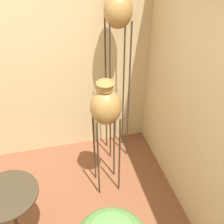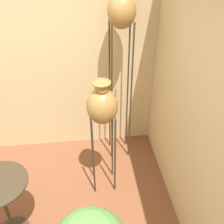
% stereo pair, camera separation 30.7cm
% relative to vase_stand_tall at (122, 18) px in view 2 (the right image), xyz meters
% --- Properties ---
extents(wall_back, '(7.27, 0.06, 2.70)m').
position_rel_vase_stand_tall_xyz_m(wall_back, '(-1.14, 0.31, -0.53)').
color(wall_back, '#D1B784').
rests_on(wall_back, ground_plane).
extents(wall_right, '(0.06, 7.27, 2.70)m').
position_rel_vase_stand_tall_xyz_m(wall_right, '(0.52, -1.35, -0.53)').
color(wall_right, '#D1B784').
rests_on(wall_right, ground_plane).
extents(vase_stand_tall, '(0.31, 0.31, 2.21)m').
position_rel_vase_stand_tall_xyz_m(vase_stand_tall, '(0.00, 0.00, 0.00)').
color(vase_stand_tall, '#382D1E').
rests_on(vase_stand_tall, ground_plane).
extents(vase_stand_medium, '(0.32, 0.32, 1.44)m').
position_rel_vase_stand_tall_xyz_m(vase_stand_medium, '(-0.27, -0.57, -0.74)').
color(vase_stand_medium, '#382D1E').
rests_on(vase_stand_medium, ground_plane).
extents(side_table, '(0.56, 0.56, 0.77)m').
position_rel_vase_stand_tall_xyz_m(side_table, '(-1.28, -1.11, -1.32)').
color(side_table, '#382D1E').
rests_on(side_table, ground_plane).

